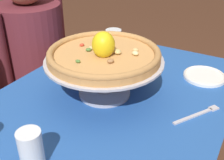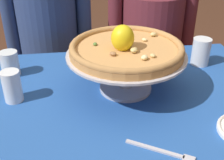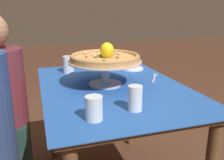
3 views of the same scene
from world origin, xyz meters
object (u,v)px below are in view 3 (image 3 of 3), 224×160
object	(u,v)px
pizza	(105,57)
pizza_stand	(105,68)
water_glass_side_left	(135,100)
water_glass_back_left	(94,109)
side_plate	(132,68)
water_glass_back_right	(68,65)
dinner_fork	(154,78)

from	to	relation	value
pizza	pizza_stand	bearing A→B (deg)	33.22
water_glass_side_left	water_glass_back_left	size ratio (longest dim) A/B	1.13
pizza	side_plate	size ratio (longest dim) A/B	2.32
pizza	water_glass_back_left	world-z (taller)	pizza
pizza_stand	water_glass_side_left	world-z (taller)	pizza_stand
pizza	water_glass_side_left	xyz separation A→B (m)	(-0.40, -0.02, -0.12)
pizza_stand	water_glass_back_left	xyz separation A→B (m)	(-0.45, 0.18, -0.06)
water_glass_back_right	dinner_fork	distance (m)	0.61
dinner_fork	water_glass_back_right	bearing A→B (deg)	58.49
pizza	water_glass_back_left	bearing A→B (deg)	158.42
water_glass_back_right	water_glass_back_left	world-z (taller)	water_glass_back_right
pizza	dinner_fork	bearing A→B (deg)	-82.41
side_plate	water_glass_back_right	bearing A→B (deg)	84.92
dinner_fork	pizza_stand	bearing A→B (deg)	97.43
water_glass_back_right	water_glass_back_left	bearing A→B (deg)	179.28
pizza	dinner_fork	distance (m)	0.39
pizza_stand	dinner_fork	size ratio (longest dim) A/B	2.42
pizza_stand	pizza	distance (m)	0.06
side_plate	pizza	bearing A→B (deg)	136.93
pizza	side_plate	xyz separation A→B (m)	(0.32, -0.30, -0.16)
pizza_stand	water_glass_back_left	bearing A→B (deg)	158.53
water_glass_back_right	dinner_fork	xyz separation A→B (m)	(-0.32, -0.52, -0.05)
water_glass_back_right	dinner_fork	world-z (taller)	water_glass_back_right
water_glass_back_right	pizza	bearing A→B (deg)	-155.35
water_glass_side_left	pizza	bearing A→B (deg)	3.07
water_glass_side_left	dinner_fork	size ratio (longest dim) A/B	0.64
water_glass_side_left	water_glass_back_right	bearing A→B (deg)	13.77
pizza	water_glass_side_left	world-z (taller)	pizza
water_glass_back_right	water_glass_back_left	size ratio (longest dim) A/B	1.16
water_glass_back_left	pizza_stand	bearing A→B (deg)	-21.47
pizza_stand	side_plate	size ratio (longest dim) A/B	2.47
dinner_fork	pizza	bearing A→B (deg)	97.59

